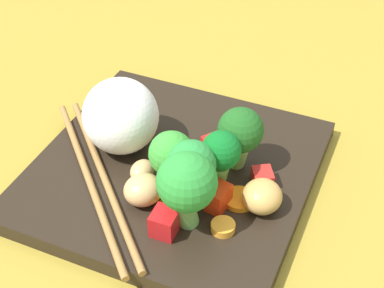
{
  "coord_description": "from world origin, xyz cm",
  "views": [
    {
      "loc": [
        -38.74,
        -16.64,
        39.86
      ],
      "look_at": [
        1.53,
        -1.38,
        3.63
      ],
      "focal_mm": 54.51,
      "sensor_mm": 36.0,
      "label": 1
    }
  ],
  "objects_px": {
    "rice_mound": "(121,116)",
    "carrot_slice_0": "(168,155)",
    "square_plate": "(173,172)",
    "chopstick_pair": "(96,178)",
    "broccoli_floret_2": "(220,155)"
  },
  "relations": [
    {
      "from": "broccoli_floret_2",
      "to": "chopstick_pair",
      "type": "bearing_deg",
      "value": 107.95
    },
    {
      "from": "square_plate",
      "to": "rice_mound",
      "type": "relative_size",
      "value": 3.23
    },
    {
      "from": "square_plate",
      "to": "chopstick_pair",
      "type": "relative_size",
      "value": 1.33
    },
    {
      "from": "rice_mound",
      "to": "carrot_slice_0",
      "type": "relative_size",
      "value": 3.87
    },
    {
      "from": "broccoli_floret_2",
      "to": "chopstick_pair",
      "type": "relative_size",
      "value": 0.32
    },
    {
      "from": "square_plate",
      "to": "rice_mound",
      "type": "bearing_deg",
      "value": 78.57
    },
    {
      "from": "square_plate",
      "to": "broccoli_floret_2",
      "type": "relative_size",
      "value": 4.17
    },
    {
      "from": "carrot_slice_0",
      "to": "chopstick_pair",
      "type": "bearing_deg",
      "value": 137.3
    },
    {
      "from": "broccoli_floret_2",
      "to": "carrot_slice_0",
      "type": "relative_size",
      "value": 3.0
    },
    {
      "from": "square_plate",
      "to": "chopstick_pair",
      "type": "xyz_separation_m",
      "value": [
        -0.05,
        0.06,
        0.01
      ]
    },
    {
      "from": "broccoli_floret_2",
      "to": "carrot_slice_0",
      "type": "xyz_separation_m",
      "value": [
        0.02,
        0.06,
        -0.03
      ]
    },
    {
      "from": "rice_mound",
      "to": "carrot_slice_0",
      "type": "xyz_separation_m",
      "value": [
        -0.0,
        -0.05,
        -0.03
      ]
    },
    {
      "from": "rice_mound",
      "to": "broccoli_floret_2",
      "type": "relative_size",
      "value": 1.29
    },
    {
      "from": "square_plate",
      "to": "carrot_slice_0",
      "type": "height_order",
      "value": "carrot_slice_0"
    },
    {
      "from": "rice_mound",
      "to": "carrot_slice_0",
      "type": "height_order",
      "value": "rice_mound"
    }
  ]
}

